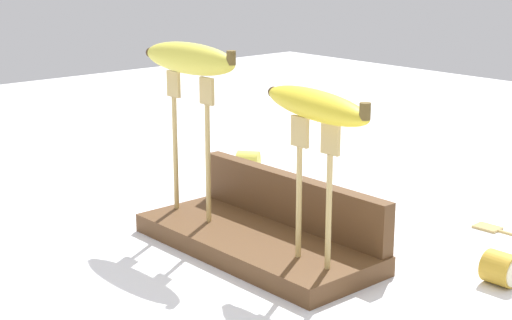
% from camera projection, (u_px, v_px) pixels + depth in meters
% --- Properties ---
extents(ground_plane, '(3.00, 3.00, 0.00)m').
position_uv_depth(ground_plane, '(256.00, 252.00, 1.05)').
color(ground_plane, silver).
extents(wooden_board, '(0.34, 0.15, 0.03)m').
position_uv_depth(wooden_board, '(256.00, 243.00, 1.05)').
color(wooden_board, brown).
rests_on(wooden_board, ground).
extents(board_backstop, '(0.34, 0.02, 0.07)m').
position_uv_depth(board_backstop, '(291.00, 199.00, 1.08)').
color(board_backstop, brown).
rests_on(board_backstop, wooden_board).
extents(fork_stand_left, '(0.10, 0.01, 0.20)m').
position_uv_depth(fork_stand_left, '(191.00, 133.00, 1.09)').
color(fork_stand_left, tan).
rests_on(fork_stand_left, wooden_board).
extents(fork_stand_right, '(0.07, 0.01, 0.17)m').
position_uv_depth(fork_stand_right, '(314.00, 178.00, 0.92)').
color(fork_stand_right, tan).
rests_on(fork_stand_right, wooden_board).
extents(banana_raised_left, '(0.18, 0.05, 0.04)m').
position_uv_depth(banana_raised_left, '(189.00, 58.00, 1.07)').
color(banana_raised_left, '#DBD147').
rests_on(banana_raised_left, fork_stand_left).
extents(banana_raised_right, '(0.20, 0.09, 0.04)m').
position_uv_depth(banana_raised_right, '(315.00, 105.00, 0.90)').
color(banana_raised_right, yellow).
rests_on(banana_raised_right, fork_stand_right).
extents(banana_chunk_near, '(0.04, 0.04, 0.04)m').
position_uv_depth(banana_chunk_near, '(501.00, 269.00, 0.95)').
color(banana_chunk_near, gold).
rests_on(banana_chunk_near, ground).
extents(banana_chunk_far, '(0.06, 0.06, 0.04)m').
position_uv_depth(banana_chunk_far, '(247.00, 163.00, 1.41)').
color(banana_chunk_far, '#DBD147').
rests_on(banana_chunk_far, ground).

